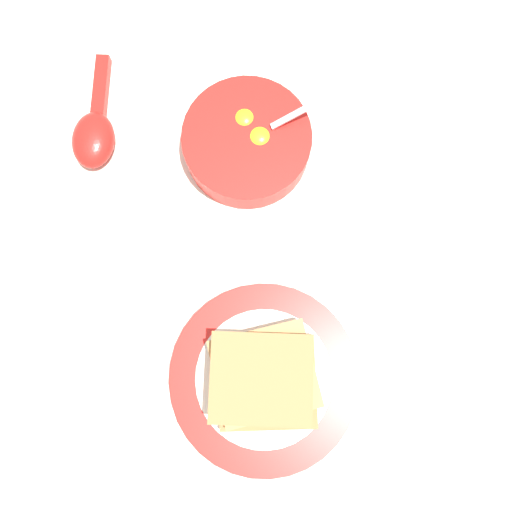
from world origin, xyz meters
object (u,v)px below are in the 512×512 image
at_px(toast_plate, 266,376).
at_px(toast_sandwich, 266,377).
at_px(egg_bowl, 247,143).
at_px(soup_spoon, 95,132).

height_order(toast_plate, toast_sandwich, toast_sandwich).
xyz_separation_m(egg_bowl, toast_plate, (-0.20, 0.19, -0.02)).
height_order(toast_plate, soup_spoon, soup_spoon).
bearing_deg(toast_plate, toast_sandwich, -29.49).
relative_size(egg_bowl, soup_spoon, 1.12).
xyz_separation_m(toast_plate, soup_spoon, (0.36, -0.08, 0.01)).
relative_size(egg_bowl, toast_plate, 0.71).
bearing_deg(toast_sandwich, soup_spoon, -12.37).
height_order(egg_bowl, toast_plate, egg_bowl).
relative_size(toast_plate, toast_sandwich, 1.41).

